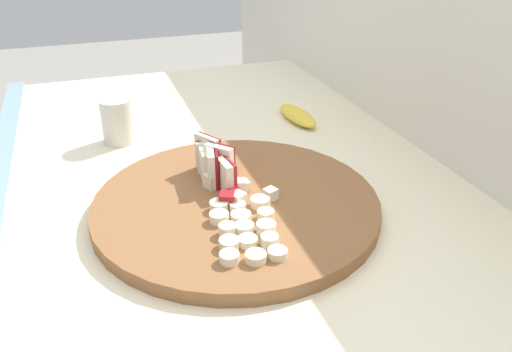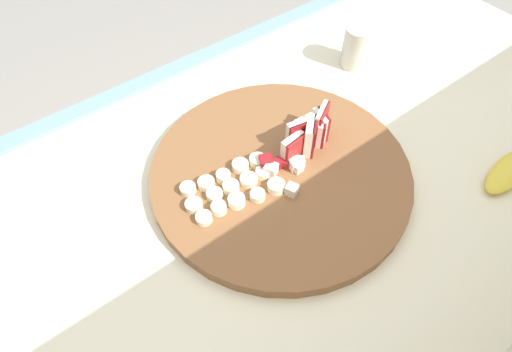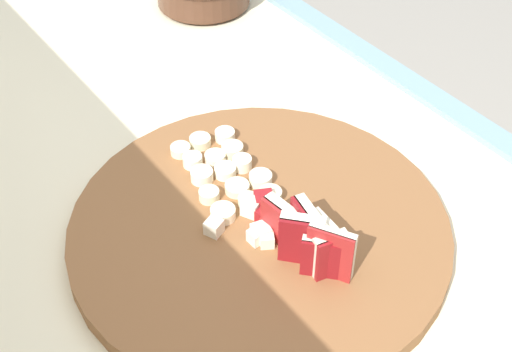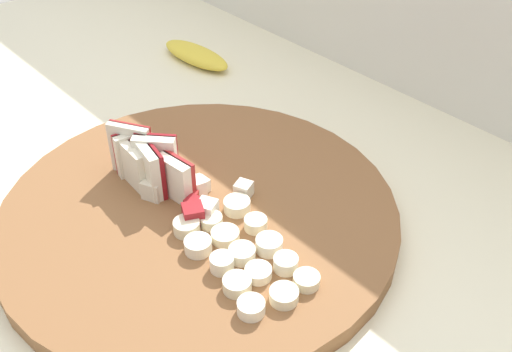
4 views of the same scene
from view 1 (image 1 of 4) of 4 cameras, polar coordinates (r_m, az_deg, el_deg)
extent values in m
cube|color=silver|center=(1.12, 18.77, -10.30)|extent=(2.40, 0.04, 1.30)
cylinder|color=brown|center=(0.79, -2.18, -3.14)|extent=(0.43, 0.43, 0.02)
cube|color=maroon|center=(0.82, -4.38, 1.04)|extent=(0.05, 0.02, 0.06)
cube|color=#EFE5CC|center=(0.82, -4.88, 1.01)|extent=(0.05, 0.02, 0.06)
cube|color=#B22D23|center=(0.84, -5.16, 1.35)|extent=(0.05, 0.01, 0.05)
cube|color=beige|center=(0.83, -5.66, 1.29)|extent=(0.05, 0.02, 0.05)
cube|color=#A32323|center=(0.80, -2.85, 0.09)|extent=(0.04, 0.01, 0.05)
cube|color=#EFE5CC|center=(0.80, -3.37, -0.02)|extent=(0.04, 0.02, 0.05)
cube|color=#A32323|center=(0.86, -5.07, 2.50)|extent=(0.05, 0.03, 0.06)
cube|color=beige|center=(0.85, -5.32, 2.39)|extent=(0.05, 0.03, 0.06)
cube|color=maroon|center=(0.83, -3.74, 1.62)|extent=(0.04, 0.04, 0.06)
cube|color=#EFE5CC|center=(0.83, -4.03, 1.41)|extent=(0.04, 0.04, 0.06)
cube|color=maroon|center=(0.86, -4.62, 2.05)|extent=(0.04, 0.03, 0.05)
cube|color=#EFE5CC|center=(0.85, -4.83, 1.90)|extent=(0.04, 0.04, 0.05)
cube|color=maroon|center=(0.86, -5.29, 2.23)|extent=(0.01, 0.04, 0.05)
cube|color=beige|center=(0.85, -5.26, 2.05)|extent=(0.02, 0.04, 0.05)
cube|color=white|center=(0.77, -1.98, -2.54)|extent=(0.03, 0.03, 0.02)
cube|color=maroon|center=(0.76, -3.19, -2.61)|extent=(0.03, 0.03, 0.02)
cube|color=maroon|center=(0.78, -2.66, -2.09)|extent=(0.02, 0.02, 0.02)
cube|color=white|center=(0.80, -1.60, -1.16)|extent=(0.02, 0.02, 0.02)
cube|color=beige|center=(0.81, -4.81, -0.50)|extent=(0.03, 0.03, 0.02)
cube|color=#A32323|center=(0.79, -2.56, -1.72)|extent=(0.02, 0.02, 0.01)
cube|color=beige|center=(0.78, 1.61, -1.98)|extent=(0.02, 0.02, 0.02)
cube|color=#EFE5CC|center=(0.81, -2.11, -0.84)|extent=(0.02, 0.02, 0.02)
cube|color=white|center=(0.81, -1.43, -0.93)|extent=(0.02, 0.02, 0.02)
cylinder|color=beige|center=(0.76, -4.06, -3.27)|extent=(0.03, 0.03, 0.01)
cylinder|color=white|center=(0.73, -4.05, -4.52)|extent=(0.03, 0.03, 0.01)
cylinder|color=white|center=(0.70, -3.14, -5.88)|extent=(0.02, 0.02, 0.02)
cylinder|color=beige|center=(0.68, -2.93, -7.37)|extent=(0.03, 0.03, 0.01)
cylinder|color=white|center=(0.65, -2.93, -8.88)|extent=(0.03, 0.03, 0.01)
cylinder|color=#F4EAC6|center=(0.76, -2.04, -3.35)|extent=(0.02, 0.02, 0.01)
cylinder|color=beige|center=(0.73, -1.66, -4.44)|extent=(0.03, 0.03, 0.01)
cylinder|color=white|center=(0.71, -1.26, -5.72)|extent=(0.03, 0.03, 0.01)
cylinder|color=white|center=(0.68, -0.88, -7.12)|extent=(0.03, 0.03, 0.01)
cylinder|color=beige|center=(0.66, -0.02, -8.85)|extent=(0.03, 0.03, 0.01)
cylinder|color=#F4EAC6|center=(0.76, 0.47, -2.86)|extent=(0.03, 0.03, 0.01)
cylinder|color=beige|center=(0.74, 1.06, -4.23)|extent=(0.02, 0.02, 0.01)
cylinder|color=white|center=(0.71, 1.16, -5.65)|extent=(0.03, 0.03, 0.01)
cylinder|color=white|center=(0.68, 1.51, -7.03)|extent=(0.02, 0.02, 0.01)
cylinder|color=beige|center=(0.66, 2.36, -8.42)|extent=(0.03, 0.03, 0.01)
ellipsoid|color=gold|center=(1.12, 4.54, 6.62)|extent=(0.14, 0.06, 0.02)
cylinder|color=beige|center=(1.04, -14.87, 5.81)|extent=(0.06, 0.06, 0.09)
camera|label=2|loc=(0.65, 46.99, 34.71)|focal=30.56mm
camera|label=3|loc=(1.24, 8.18, 36.66)|focal=50.82mm
camera|label=4|loc=(0.26, -44.48, 26.04)|focal=42.02mm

